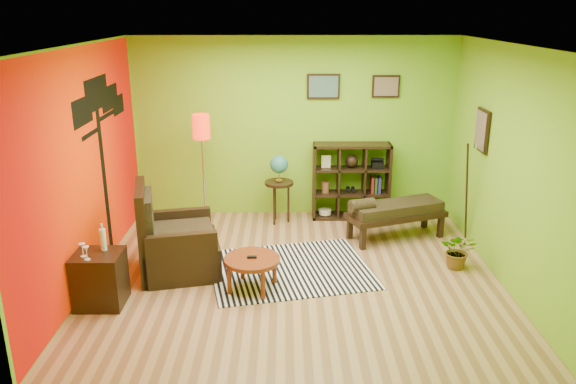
{
  "coord_description": "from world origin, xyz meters",
  "views": [
    {
      "loc": [
        -0.12,
        -6.37,
        3.19
      ],
      "look_at": [
        -0.1,
        0.13,
        1.05
      ],
      "focal_mm": 35.0,
      "sensor_mm": 36.0,
      "label": 1
    }
  ],
  "objects_px": {
    "side_cabinet": "(100,279)",
    "floor_lamp": "(202,137)",
    "coffee_table": "(252,262)",
    "cube_shelf": "(352,181)",
    "globe_table": "(279,172)",
    "armchair": "(174,246)",
    "potted_plant": "(458,254)",
    "bench": "(394,211)"
  },
  "relations": [
    {
      "from": "globe_table",
      "to": "cube_shelf",
      "type": "bearing_deg",
      "value": 10.28
    },
    {
      "from": "side_cabinet",
      "to": "bench",
      "type": "bearing_deg",
      "value": 27.57
    },
    {
      "from": "globe_table",
      "to": "potted_plant",
      "type": "bearing_deg",
      "value": -35.35
    },
    {
      "from": "floor_lamp",
      "to": "globe_table",
      "type": "xyz_separation_m",
      "value": [
        1.11,
        0.28,
        -0.6
      ]
    },
    {
      "from": "floor_lamp",
      "to": "globe_table",
      "type": "height_order",
      "value": "floor_lamp"
    },
    {
      "from": "coffee_table",
      "to": "side_cabinet",
      "type": "height_order",
      "value": "side_cabinet"
    },
    {
      "from": "coffee_table",
      "to": "side_cabinet",
      "type": "distance_m",
      "value": 1.71
    },
    {
      "from": "coffee_table",
      "to": "globe_table",
      "type": "distance_m",
      "value": 2.27
    },
    {
      "from": "floor_lamp",
      "to": "bench",
      "type": "bearing_deg",
      "value": -7.8
    },
    {
      "from": "cube_shelf",
      "to": "armchair",
      "type": "bearing_deg",
      "value": -141.69
    },
    {
      "from": "coffee_table",
      "to": "potted_plant",
      "type": "xyz_separation_m",
      "value": [
        2.6,
        0.56,
        -0.16
      ]
    },
    {
      "from": "side_cabinet",
      "to": "cube_shelf",
      "type": "bearing_deg",
      "value": 41.49
    },
    {
      "from": "cube_shelf",
      "to": "potted_plant",
      "type": "height_order",
      "value": "cube_shelf"
    },
    {
      "from": "side_cabinet",
      "to": "floor_lamp",
      "type": "height_order",
      "value": "floor_lamp"
    },
    {
      "from": "globe_table",
      "to": "bench",
      "type": "bearing_deg",
      "value": -21.61
    },
    {
      "from": "side_cabinet",
      "to": "potted_plant",
      "type": "bearing_deg",
      "value": 12.0
    },
    {
      "from": "armchair",
      "to": "cube_shelf",
      "type": "distance_m",
      "value": 3.12
    },
    {
      "from": "cube_shelf",
      "to": "bench",
      "type": "height_order",
      "value": "cube_shelf"
    },
    {
      "from": "floor_lamp",
      "to": "side_cabinet",
      "type": "bearing_deg",
      "value": -110.86
    },
    {
      "from": "side_cabinet",
      "to": "floor_lamp",
      "type": "distance_m",
      "value": 2.67
    },
    {
      "from": "armchair",
      "to": "floor_lamp",
      "type": "xyz_separation_m",
      "value": [
        0.19,
        1.44,
        1.06
      ]
    },
    {
      "from": "coffee_table",
      "to": "cube_shelf",
      "type": "bearing_deg",
      "value": 59.19
    },
    {
      "from": "armchair",
      "to": "cube_shelf",
      "type": "xyz_separation_m",
      "value": [
        2.44,
        1.93,
        0.25
      ]
    },
    {
      "from": "armchair",
      "to": "bench",
      "type": "height_order",
      "value": "armchair"
    },
    {
      "from": "coffee_table",
      "to": "potted_plant",
      "type": "relative_size",
      "value": 1.36
    },
    {
      "from": "coffee_table",
      "to": "potted_plant",
      "type": "height_order",
      "value": "coffee_table"
    },
    {
      "from": "cube_shelf",
      "to": "coffee_table",
      "type": "bearing_deg",
      "value": -120.81
    },
    {
      "from": "floor_lamp",
      "to": "cube_shelf",
      "type": "distance_m",
      "value": 2.44
    },
    {
      "from": "armchair",
      "to": "globe_table",
      "type": "height_order",
      "value": "armchair"
    },
    {
      "from": "armchair",
      "to": "potted_plant",
      "type": "bearing_deg",
      "value": 1.35
    },
    {
      "from": "coffee_table",
      "to": "cube_shelf",
      "type": "distance_m",
      "value": 2.81
    },
    {
      "from": "armchair",
      "to": "floor_lamp",
      "type": "relative_size",
      "value": 0.66
    },
    {
      "from": "armchair",
      "to": "globe_table",
      "type": "relative_size",
      "value": 1.08
    },
    {
      "from": "coffee_table",
      "to": "potted_plant",
      "type": "bearing_deg",
      "value": 12.21
    },
    {
      "from": "side_cabinet",
      "to": "globe_table",
      "type": "xyz_separation_m",
      "value": [
        1.97,
        2.55,
        0.5
      ]
    },
    {
      "from": "globe_table",
      "to": "floor_lamp",
      "type": "bearing_deg",
      "value": -165.99
    },
    {
      "from": "coffee_table",
      "to": "side_cabinet",
      "type": "relative_size",
      "value": 0.7
    },
    {
      "from": "floor_lamp",
      "to": "bench",
      "type": "xyz_separation_m",
      "value": [
        2.76,
        -0.38,
        -0.99
      ]
    },
    {
      "from": "globe_table",
      "to": "armchair",
      "type": "bearing_deg",
      "value": -127.07
    },
    {
      "from": "armchair",
      "to": "potted_plant",
      "type": "height_order",
      "value": "armchair"
    },
    {
      "from": "bench",
      "to": "potted_plant",
      "type": "relative_size",
      "value": 3.13
    },
    {
      "from": "coffee_table",
      "to": "armchair",
      "type": "height_order",
      "value": "armchair"
    }
  ]
}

